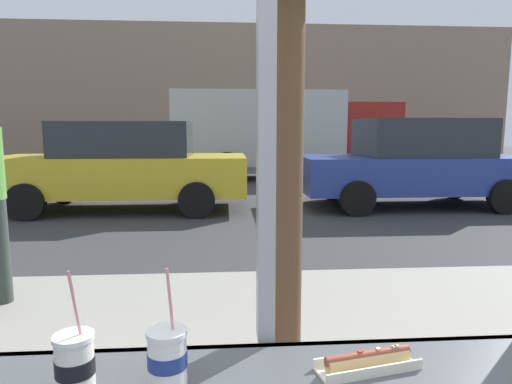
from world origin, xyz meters
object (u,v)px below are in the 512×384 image
Objects in this scene: parked_car_yellow at (124,165)px; soda_cup_left at (167,358)px; hotdog_tray_far at (368,361)px; box_truck at (282,131)px; soda_cup_right at (75,365)px; parked_car_blue at (414,163)px.

soda_cup_left is at bearing -76.79° from parked_car_yellow.
box_truck reaches higher than hotdog_tray_far.
parked_car_blue reaches higher than soda_cup_right.
hotdog_tray_far is at bearing 5.16° from soda_cup_left.
parked_car_blue is (3.93, 7.56, -0.12)m from soda_cup_left.
soda_cup_right reaches higher than soda_cup_left.
parked_car_blue reaches higher than hotdog_tray_far.
box_truck is (-1.97, 5.41, 0.63)m from parked_car_blue.
soda_cup_right is 0.72m from hotdog_tray_far.
parked_car_yellow is at bearing 106.89° from hotdog_tray_far.
parked_car_blue is (5.71, 0.00, 0.02)m from parked_car_yellow.
soda_cup_right is 7.74m from parked_car_yellow.
box_truck is at bearing 55.36° from parked_car_yellow.
hotdog_tray_far is (0.51, 0.05, -0.05)m from soda_cup_left.
parked_car_yellow is (-1.77, 7.56, -0.14)m from soda_cup_left.
box_truck is at bearing 83.58° from hotdog_tray_far.
hotdog_tray_far is at bearing -96.42° from box_truck.
parked_car_yellow reaches higher than soda_cup_right.
parked_car_yellow is 0.67× the size of box_truck.
soda_cup_right is 13.18m from box_truck.
soda_cup_right is (-0.21, -0.02, 0.00)m from soda_cup_left.
parked_car_blue is (4.14, 7.58, -0.12)m from soda_cup_right.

